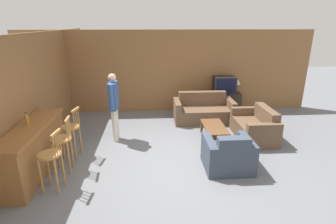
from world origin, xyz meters
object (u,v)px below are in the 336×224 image
at_px(couch_far, 203,111).
at_px(armchair_near, 228,155).
at_px(coffee_table, 214,128).
at_px(bottle, 27,119).
at_px(bar_chair_near, 51,159).
at_px(bar_chair_mid, 62,143).
at_px(tv, 224,85).
at_px(table_lamp, 236,81).
at_px(person_by_window, 114,104).
at_px(tv_unit, 223,103).
at_px(bar_chair_far, 71,131).
at_px(loveseat_right, 255,127).

relative_size(couch_far, armchair_near, 1.89).
bearing_deg(coffee_table, bottle, -163.44).
height_order(bar_chair_near, coffee_table, bar_chair_near).
distance_m(bar_chair_mid, tv, 5.26).
bearing_deg(bar_chair_mid, table_lamp, 36.53).
bearing_deg(person_by_window, tv_unit, 30.77).
relative_size(bar_chair_mid, bottle, 4.37).
distance_m(armchair_near, coffee_table, 1.37).
bearing_deg(person_by_window, bar_chair_near, -112.75).
xyz_separation_m(bar_chair_mid, bar_chair_far, (-0.00, 0.61, 0.00)).
xyz_separation_m(loveseat_right, tv, (-0.28, 2.05, 0.62)).
bearing_deg(couch_far, bar_chair_mid, -141.82).
relative_size(bar_chair_mid, table_lamp, 2.12).
height_order(tv, table_lamp, tv).
bearing_deg(table_lamp, armchair_near, -109.32).
relative_size(tv_unit, bottle, 4.33).
bearing_deg(tv_unit, bottle, -145.13).
bearing_deg(bar_chair_near, tv, 43.93).
bearing_deg(bottle, tv, 34.84).
distance_m(loveseat_right, bottle, 5.17).
xyz_separation_m(couch_far, table_lamp, (1.18, 0.72, 0.74)).
xyz_separation_m(tv_unit, table_lamp, (0.39, 0.00, 0.71)).
height_order(bottle, person_by_window, person_by_window).
bearing_deg(bottle, couch_far, 33.13).
bearing_deg(armchair_near, coffee_table, 88.08).
relative_size(bottle, person_by_window, 0.15).
distance_m(bar_chair_near, loveseat_right, 4.76).
bearing_deg(tv_unit, table_lamp, 0.00).
bearing_deg(bottle, bar_chair_mid, -4.44).
height_order(bar_chair_mid, bottle, bottle).
distance_m(tv_unit, person_by_window, 3.82).
bearing_deg(couch_far, loveseat_right, -51.23).
distance_m(bar_chair_near, bar_chair_far, 1.23).
bearing_deg(loveseat_right, armchair_near, -127.96).
xyz_separation_m(coffee_table, bottle, (-3.90, -1.16, 0.76)).
bearing_deg(bar_chair_far, person_by_window, 42.63).
relative_size(bar_chair_mid, tv, 1.62).
distance_m(tv, table_lamp, 0.40).
distance_m(coffee_table, tv_unit, 2.24).
distance_m(bar_chair_far, bottle, 0.96).
relative_size(bar_chair_mid, coffee_table, 1.03).
height_order(bar_chair_near, tv_unit, bar_chair_near).
relative_size(tv, table_lamp, 1.31).
height_order(bar_chair_mid, person_by_window, person_by_window).
xyz_separation_m(couch_far, tv, (0.79, 0.72, 0.62)).
distance_m(bottle, person_by_window, 1.97).
distance_m(bar_chair_mid, bottle, 0.78).
relative_size(armchair_near, loveseat_right, 0.66).
height_order(bar_chair_mid, bar_chair_far, same).
relative_size(armchair_near, coffee_table, 0.87).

